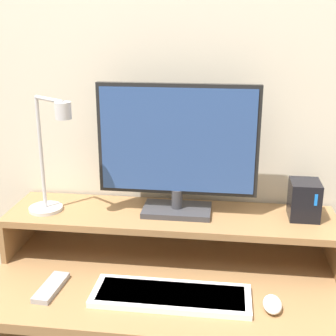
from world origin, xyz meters
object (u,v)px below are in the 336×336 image
(desk_lamp, at_px, (51,162))
(mouse, at_px, (272,304))
(monitor, at_px, (177,148))
(keyboard, at_px, (171,295))
(remote_control, at_px, (51,287))
(router_dock, at_px, (304,200))

(desk_lamp, xyz_separation_m, mouse, (0.69, -0.22, -0.31))
(monitor, height_order, keyboard, monitor)
(keyboard, xyz_separation_m, remote_control, (-0.36, -0.00, -0.00))
(router_dock, bearing_deg, monitor, -178.11)
(monitor, height_order, mouse, monitor)
(keyboard, relative_size, mouse, 5.23)
(router_dock, distance_m, mouse, 0.37)
(desk_lamp, relative_size, keyboard, 0.85)
(keyboard, height_order, mouse, mouse)
(desk_lamp, distance_m, remote_control, 0.38)
(keyboard, bearing_deg, desk_lamp, 153.57)
(mouse, relative_size, remote_control, 0.54)
(mouse, bearing_deg, router_dock, 69.69)
(monitor, xyz_separation_m, router_dock, (0.41, 0.01, -0.16))
(router_dock, bearing_deg, keyboard, -144.19)
(mouse, bearing_deg, monitor, 136.26)
(monitor, height_order, router_dock, monitor)
(desk_lamp, bearing_deg, keyboard, -26.43)
(keyboard, distance_m, remote_control, 0.36)
(router_dock, distance_m, remote_control, 0.82)
(keyboard, bearing_deg, router_dock, 35.81)
(mouse, xyz_separation_m, remote_control, (-0.64, 0.01, -0.01))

